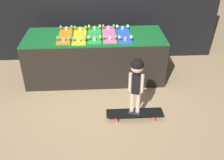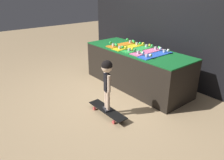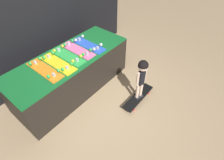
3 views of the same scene
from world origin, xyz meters
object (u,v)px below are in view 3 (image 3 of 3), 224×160
at_px(skateboard_on_floor, 138,97).
at_px(child, 142,73).
at_px(skateboard_green_on_rack, 68,56).
at_px(skateboard_yellow_on_rack, 58,63).
at_px(skateboard_orange_on_rack, 45,69).
at_px(skateboard_pink_on_rack, 78,50).
at_px(skateboard_blue_on_rack, 88,45).

distance_m(skateboard_on_floor, child, 0.59).
bearing_deg(skateboard_green_on_rack, skateboard_yellow_on_rack, -171.80).
distance_m(skateboard_orange_on_rack, skateboard_pink_on_rack, 0.70).
height_order(skateboard_green_on_rack, skateboard_blue_on_rack, same).
height_order(skateboard_orange_on_rack, skateboard_green_on_rack, same).
relative_size(skateboard_pink_on_rack, child, 0.88).
bearing_deg(child, skateboard_green_on_rack, 131.09).
height_order(skateboard_yellow_on_rack, skateboard_pink_on_rack, same).
xyz_separation_m(skateboard_yellow_on_rack, skateboard_blue_on_rack, (0.70, 0.01, 0.00)).
height_order(skateboard_yellow_on_rack, skateboard_on_floor, skateboard_yellow_on_rack).
height_order(skateboard_blue_on_rack, skateboard_on_floor, skateboard_blue_on_rack).
xyz_separation_m(skateboard_orange_on_rack, skateboard_on_floor, (0.99, -1.16, -0.70)).
relative_size(skateboard_orange_on_rack, child, 0.88).
xyz_separation_m(skateboard_yellow_on_rack, skateboard_pink_on_rack, (0.47, 0.04, 0.00)).
relative_size(skateboard_pink_on_rack, skateboard_blue_on_rack, 1.00).
relative_size(skateboard_pink_on_rack, skateboard_on_floor, 0.93).
bearing_deg(child, skateboard_pink_on_rack, 120.85).
bearing_deg(skateboard_yellow_on_rack, skateboard_pink_on_rack, 4.58).
xyz_separation_m(skateboard_blue_on_rack, child, (0.06, -1.14, -0.11)).
distance_m(skateboard_yellow_on_rack, child, 1.37).
bearing_deg(skateboard_yellow_on_rack, skateboard_blue_on_rack, 0.49).
bearing_deg(skateboard_blue_on_rack, child, -87.14).
xyz_separation_m(skateboard_green_on_rack, skateboard_blue_on_rack, (0.47, -0.03, 0.00)).
xyz_separation_m(skateboard_green_on_rack, skateboard_on_floor, (0.52, -1.17, -0.70)).
xyz_separation_m(skateboard_orange_on_rack, child, (0.99, -1.16, -0.11)).
height_order(skateboard_green_on_rack, skateboard_pink_on_rack, same).
bearing_deg(skateboard_yellow_on_rack, skateboard_orange_on_rack, 172.51).
relative_size(skateboard_yellow_on_rack, skateboard_green_on_rack, 1.00).
height_order(skateboard_pink_on_rack, skateboard_on_floor, skateboard_pink_on_rack).
relative_size(skateboard_green_on_rack, skateboard_pink_on_rack, 1.00).
distance_m(skateboard_green_on_rack, skateboard_pink_on_rack, 0.23).
height_order(skateboard_orange_on_rack, skateboard_on_floor, skateboard_orange_on_rack).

